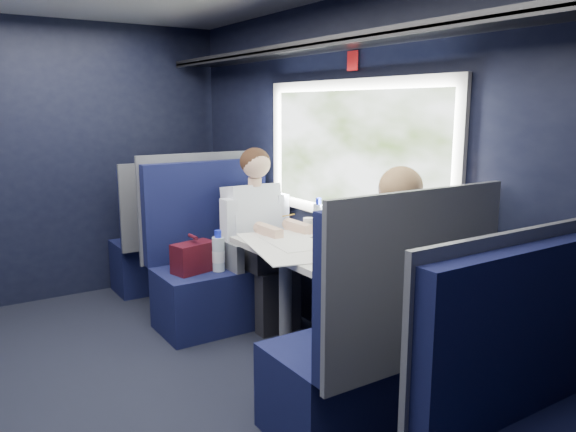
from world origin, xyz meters
TOP-DOWN VIEW (x-y plane):
  - ground at (0.00, 0.00)m, footprint 2.80×4.20m
  - room_shell at (0.02, 0.00)m, footprint 3.00×4.40m
  - table at (1.03, 0.00)m, footprint 0.62×1.00m
  - seat_bay_near at (0.84, 0.87)m, footprint 1.04×0.62m
  - seat_bay_far at (0.85, -0.87)m, footprint 1.04×0.62m
  - seat_row_front at (0.85, 1.80)m, footprint 1.04×0.51m
  - man at (1.10, 0.70)m, footprint 0.53×0.56m
  - woman at (1.10, -0.71)m, footprint 0.53×0.56m
  - papers at (1.00, 0.05)m, footprint 0.78×0.98m
  - laptop at (1.36, 0.04)m, footprint 0.30×0.34m
  - bottle_small at (1.33, 0.28)m, footprint 0.07×0.07m
  - cup at (1.30, 0.34)m, footprint 0.07×0.07m

SIDE VIEW (x-z plane):
  - ground at x=0.00m, z-range -0.01..0.00m
  - seat_row_front at x=0.85m, z-range -0.17..0.99m
  - seat_bay_far at x=0.85m, z-range -0.22..1.04m
  - seat_bay_near at x=0.84m, z-range -0.21..1.05m
  - table at x=1.03m, z-range 0.29..1.03m
  - man at x=1.10m, z-range 0.06..1.38m
  - woman at x=1.10m, z-range 0.07..1.39m
  - papers at x=1.00m, z-range 0.74..0.75m
  - cup at x=1.30m, z-range 0.74..0.84m
  - laptop at x=1.36m, z-range 0.69..0.90m
  - bottle_small at x=1.33m, z-range 0.73..0.97m
  - room_shell at x=0.02m, z-range 0.28..2.68m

